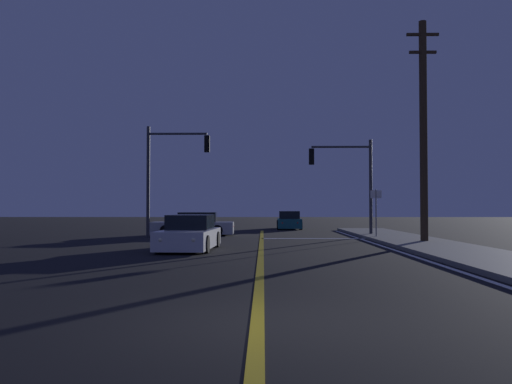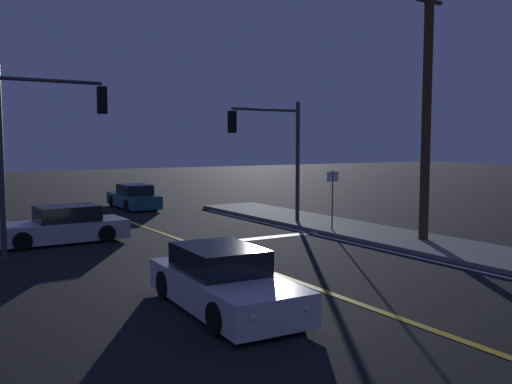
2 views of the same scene
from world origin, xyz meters
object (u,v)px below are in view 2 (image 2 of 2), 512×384
traffic_signal_far_left (40,132)px  utility_pole_right (427,101)px  traffic_signal_near_right (274,143)px  car_parked_curb_teal (134,198)px  car_following_oncoming_white (223,282)px  street_sign_corner (333,191)px  car_lead_oncoming_silver (62,227)px

traffic_signal_far_left → utility_pole_right: (12.19, -4.86, 1.15)m
traffic_signal_near_right → utility_pole_right: utility_pole_right is taller
car_parked_curb_teal → car_following_oncoming_white: (-4.76, -19.43, 0.00)m
car_following_oncoming_white → traffic_signal_far_left: size_ratio=0.79×
traffic_signal_near_right → street_sign_corner: bearing=109.4°
car_parked_curb_teal → utility_pole_right: size_ratio=0.47×
car_lead_oncoming_silver → car_parked_curb_teal: (5.92, 9.13, -0.00)m
car_parked_curb_teal → utility_pole_right: bearing=-71.1°
car_following_oncoming_white → utility_pole_right: (9.97, 3.27, 4.53)m
traffic_signal_near_right → utility_pole_right: (2.39, -6.26, 1.50)m
car_lead_oncoming_silver → utility_pole_right: bearing=-123.5°
car_lead_oncoming_silver → traffic_signal_far_left: 4.15m
car_lead_oncoming_silver → car_parked_curb_teal: bearing=-34.2°
car_lead_oncoming_silver → traffic_signal_near_right: traffic_signal_near_right is taller
car_lead_oncoming_silver → car_parked_curb_teal: same height
car_parked_curb_teal → traffic_signal_near_right: 10.73m
street_sign_corner → car_lead_oncoming_silver: bearing=159.8°
car_lead_oncoming_silver → traffic_signal_near_right: size_ratio=0.87×
car_parked_curb_teal → traffic_signal_far_left: 13.70m
utility_pole_right → street_sign_corner: 5.06m
traffic_signal_near_right → traffic_signal_far_left: traffic_signal_far_left is taller
car_lead_oncoming_silver → street_sign_corner: size_ratio=1.87×
car_lead_oncoming_silver → street_sign_corner: street_sign_corner is taller
utility_pole_right → street_sign_corner: (-1.40, 3.46, -3.41)m
car_parked_curb_teal → car_following_oncoming_white: 20.00m
traffic_signal_near_right → traffic_signal_far_left: 9.91m
car_parked_curb_teal → street_sign_corner: size_ratio=1.84×
traffic_signal_far_left → utility_pole_right: bearing=-21.7°
car_lead_oncoming_silver → car_following_oncoming_white: same height
car_following_oncoming_white → car_parked_curb_teal: bearing=-101.2°
car_lead_oncoming_silver → street_sign_corner: bearing=-111.4°
street_sign_corner → traffic_signal_far_left: bearing=172.6°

